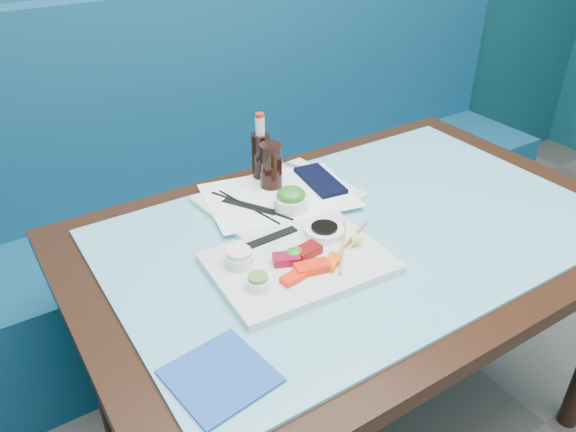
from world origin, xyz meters
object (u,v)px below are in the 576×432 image
serving_tray (279,198)px  dining_table (358,258)px  booth_bench (218,212)px  blue_napkin (220,376)px  cola_bottle_body (261,158)px  sashimi_plate (299,263)px  seaweed_bowl (291,203)px  cola_glass (271,166)px

serving_tray → dining_table: bearing=-72.8°
booth_bench → blue_napkin: 1.26m
serving_tray → cola_bottle_body: cola_bottle_body is taller
sashimi_plate → blue_napkin: sashimi_plate is taller
sashimi_plate → serving_tray: (0.12, 0.27, -0.00)m
seaweed_bowl → dining_table: bearing=-54.6°
booth_bench → dining_table: booth_bench is taller
sashimi_plate → blue_napkin: size_ratio=2.33×
sashimi_plate → cola_bottle_body: size_ratio=2.68×
dining_table → cola_bottle_body: (-0.08, 0.34, 0.16)m
sashimi_plate → cola_bottle_body: 0.42m
dining_table → cola_glass: size_ratio=11.15×
booth_bench → serving_tray: 0.73m
cola_glass → cola_bottle_body: bearing=84.6°
cola_glass → booth_bench: bearing=81.2°
sashimi_plate → cola_glass: (0.13, 0.33, 0.07)m
seaweed_bowl → booth_bench: bearing=81.2°
booth_bench → sashimi_plate: bearing=-103.6°
serving_tray → booth_bench: bearing=74.9°
cola_bottle_body → sashimi_plate: bearing=-108.8°
cola_bottle_body → booth_bench: bearing=80.7°
booth_bench → dining_table: (0.00, -0.84, 0.29)m
dining_table → cola_bottle_body: cola_bottle_body is taller
blue_napkin → cola_glass: bearing=51.0°
cola_bottle_body → blue_napkin: (-0.43, -0.59, -0.07)m
serving_tray → cola_bottle_body: size_ratio=2.68×
seaweed_bowl → sashimi_plate: bearing=-118.5°
serving_tray → seaweed_bowl: 0.08m
dining_table → blue_napkin: size_ratio=8.46×
seaweed_bowl → blue_napkin: bearing=-135.8°
sashimi_plate → booth_bench: bearing=79.5°
booth_bench → cola_glass: size_ratio=23.89×
booth_bench → blue_napkin: bearing=-115.3°
serving_tray → cola_glass: bearing=73.6°
serving_tray → seaweed_bowl: bearing=-103.7°
booth_bench → blue_napkin: size_ratio=18.13×
sashimi_plate → serving_tray: sashimi_plate is taller
sashimi_plate → seaweed_bowl: (0.11, 0.20, 0.02)m
sashimi_plate → serving_tray: size_ratio=1.00×
cola_glass → blue_napkin: bearing=-129.0°
sashimi_plate → serving_tray: 0.30m
dining_table → serving_tray: 0.26m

